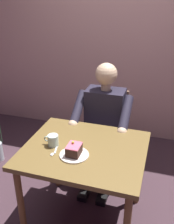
{
  "coord_description": "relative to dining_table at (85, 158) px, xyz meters",
  "views": [
    {
      "loc": [
        -0.5,
        1.55,
        1.8
      ],
      "look_at": [
        0.01,
        -0.1,
        0.98
      ],
      "focal_mm": 41.33,
      "sensor_mm": 36.0,
      "label": 1
    }
  ],
  "objects": [
    {
      "name": "seated_person",
      "position": [
        0.0,
        -0.56,
        -0.0
      ],
      "size": [
        0.53,
        0.58,
        1.21
      ],
      "color": "#221E2E",
      "rests_on": "ground"
    },
    {
      "name": "dessert_plate",
      "position": [
        0.04,
        0.12,
        0.1
      ],
      "size": [
        0.21,
        0.21,
        0.01
      ],
      "primitive_type": "cylinder",
      "color": "silver",
      "rests_on": "dining_table"
    },
    {
      "name": "cake_slice",
      "position": [
        0.04,
        0.11,
        0.14
      ],
      "size": [
        0.09,
        0.12,
        0.1
      ],
      "color": "#38211B",
      "rests_on": "dessert_plate"
    },
    {
      "name": "dessert_spoon",
      "position": [
        0.19,
        0.12,
        0.1
      ],
      "size": [
        0.04,
        0.14,
        0.01
      ],
      "color": "silver",
      "rests_on": "dining_table"
    },
    {
      "name": "ground_plane",
      "position": [
        0.0,
        0.0,
        -0.63
      ],
      "size": [
        14.0,
        14.0,
        0.0
      ],
      "primitive_type": "plane",
      "color": "#3D2931"
    },
    {
      "name": "dining_table",
      "position": [
        0.0,
        0.0,
        0.0
      ],
      "size": [
        0.91,
        0.78,
        0.73
      ],
      "color": "brown",
      "rests_on": "ground"
    },
    {
      "name": "chair",
      "position": [
        0.0,
        -0.74,
        -0.14
      ],
      "size": [
        0.42,
        0.42,
        0.89
      ],
      "color": "brown",
      "rests_on": "ground"
    },
    {
      "name": "coffee_cup",
      "position": [
        0.24,
        0.04,
        0.14
      ],
      "size": [
        0.12,
        0.08,
        0.09
      ],
      "color": "silver",
      "rests_on": "dining_table"
    },
    {
      "name": "cafe_rear_panel",
      "position": [
        0.0,
        -1.64,
        0.87
      ],
      "size": [
        6.4,
        0.12,
        3.0
      ],
      "primitive_type": "cube",
      "color": "tan",
      "rests_on": "ground"
    }
  ]
}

